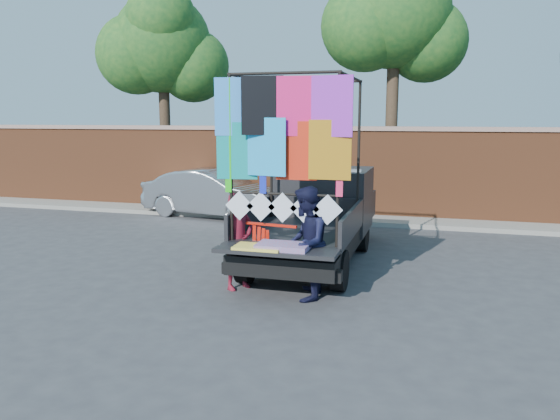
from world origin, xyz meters
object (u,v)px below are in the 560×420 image
(sedan, at_px, (214,193))
(woman, at_px, (239,241))
(pickup_truck, at_px, (319,213))
(man, at_px, (306,243))

(sedan, height_order, woman, woman)
(sedan, distance_m, woman, 6.89)
(pickup_truck, height_order, sedan, pickup_truck)
(sedan, height_order, man, man)
(pickup_truck, bearing_deg, woman, -107.85)
(woman, xyz_separation_m, man, (1.20, -0.21, 0.09))
(sedan, distance_m, man, 7.68)
(pickup_truck, xyz_separation_m, woman, (-0.82, -2.56, -0.08))
(pickup_truck, xyz_separation_m, sedan, (-3.88, 3.62, -0.21))
(pickup_truck, xyz_separation_m, man, (0.38, -2.77, 0.01))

